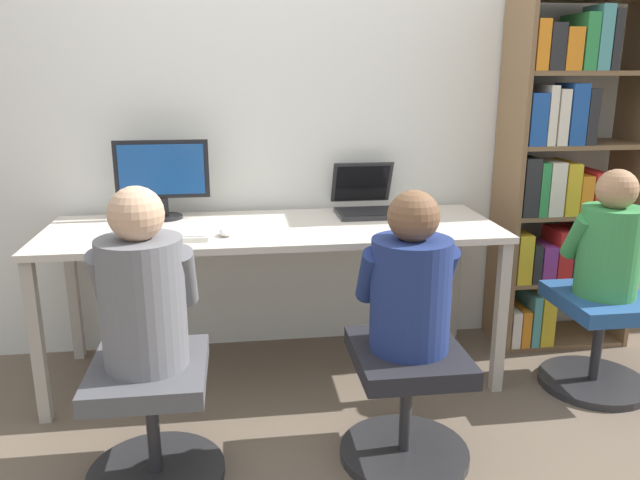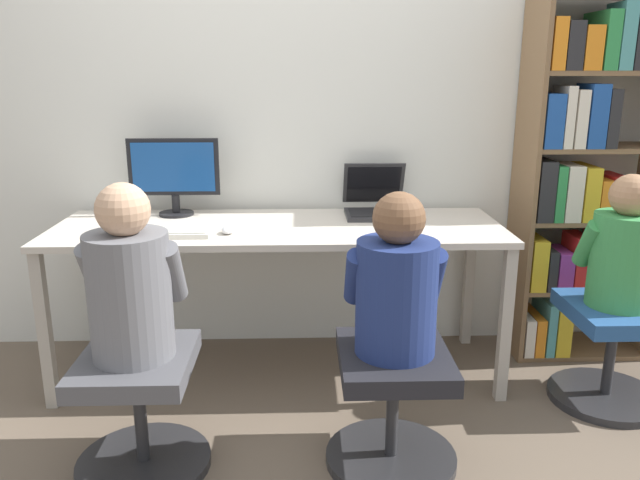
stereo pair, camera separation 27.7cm
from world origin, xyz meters
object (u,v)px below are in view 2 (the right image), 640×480
Objects in this scene: desktop_monitor at (174,174)px; person_near_shelf at (624,250)px; office_chair_side at (611,348)px; office_chair_right at (393,401)px; person_at_laptop at (396,285)px; office_chair_left at (139,406)px; person_at_monitor at (129,283)px; bookshelf at (581,187)px; laptop at (376,204)px; keyboard at (167,232)px.

desktop_monitor reaches higher than person_near_shelf.
office_chair_side is at bearing -15.68° from desktop_monitor.
desktop_monitor is at bearing 134.05° from office_chair_right.
office_chair_left is at bearing -179.55° from person_at_laptop.
bookshelf is at bearing 25.26° from person_at_monitor.
office_chair_right and office_chair_side have the same top height.
person_at_laptop is at bearing -157.66° from office_chair_side.
person_at_laptop is 1.03× the size of person_near_shelf.
office_chair_right is 0.46m from person_at_laptop.
person_at_monitor is at bearing -154.74° from bookshelf.
office_chair_right is 0.87× the size of person_near_shelf.
person_near_shelf is (0.00, 0.00, 0.46)m from office_chair_side.
bookshelf is at bearing 41.70° from office_chair_right.
person_at_monitor is 1.09× the size of person_near_shelf.
person_near_shelf is at bearing 12.51° from office_chair_left.
person_at_laptop is (0.00, 0.00, 0.46)m from office_chair_right.
person_at_monitor reaches higher than laptop.
bookshelf is at bearing 87.98° from person_near_shelf.
person_at_laptop is at bearing 0.18° from person_at_monitor.
keyboard reaches higher than office_chair_side.
person_near_shelf is (1.06, 0.44, 0.46)m from office_chair_right.
desktop_monitor is at bearing 91.33° from office_chair_left.
person_at_monitor is at bearing 90.00° from office_chair_left.
keyboard is 0.77× the size of office_chair_left.
bookshelf is 3.13× the size of person_near_shelf.
keyboard is at bearing 88.90° from office_chair_left.
person_near_shelf is (2.00, -0.17, -0.05)m from keyboard.
laptop is at bearing 45.33° from office_chair_left.
person_near_shelf is (2.01, 0.44, -0.02)m from person_at_monitor.
person_at_monitor is at bearing -91.11° from keyboard.
office_chair_right is at bearing -138.30° from bookshelf.
office_chair_left is 2.05m from office_chair_side.
office_chair_right is 1.23m from person_near_shelf.
person_at_monitor is 2.05m from person_near_shelf.
person_near_shelf is at bearing 12.38° from person_at_monitor.
office_chair_right is at bearing -90.00° from person_at_laptop.
office_chair_left is at bearing -167.60° from office_chair_side.
laptop is 1.41m from person_at_monitor.
office_chair_left is at bearing -91.10° from keyboard.
keyboard is 1.23m from office_chair_right.
laptop is at bearing -0.36° from desktop_monitor.
office_chair_right is (-0.04, -1.00, -0.55)m from laptop.
person_at_laptop is at bearing 0.45° from office_chair_left.
keyboard is 2.00m from person_near_shelf.
office_chair_side is (2.00, -0.17, -0.51)m from keyboard.
person_at_laptop is (0.97, -1.00, -0.25)m from desktop_monitor.
office_chair_right is 0.28× the size of bookshelf.
person_near_shelf is (2.03, -0.57, -0.25)m from desktop_monitor.
desktop_monitor reaches higher than office_chair_left.
desktop_monitor is at bearing 95.03° from keyboard.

